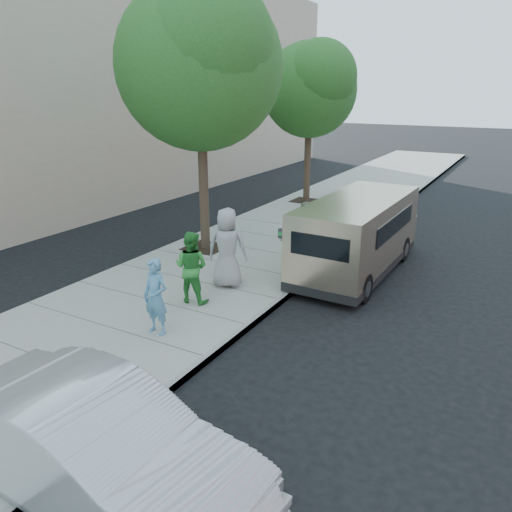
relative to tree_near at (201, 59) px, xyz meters
The scene contains 12 objects.
ground 6.45m from the tree_near, 46.82° to the right, with size 120.00×120.00×0.00m, color black.
sidewalk 6.11m from the tree_near, 62.43° to the right, with size 5.00×60.00×0.15m, color gray.
curb_face 7.02m from the tree_near, 33.03° to the right, with size 0.12×60.00×0.16m, color gray.
tree_near is the anchor object (origin of this frame).
tree_far 7.63m from the tree_near, 90.00° to the left, with size 3.92×3.80×6.49m.
parking_meter 5.77m from the tree_near, 25.53° to the right, with size 0.31×0.14×1.47m.
van 6.40m from the tree_near, ahead, with size 1.98×5.62×2.07m.
sedan 10.81m from the tree_near, 63.08° to the right, with size 1.57×4.51×1.49m, color silver.
person_officer 7.26m from the tree_near, 65.42° to the right, with size 0.57×0.37×1.56m, color #5690B7.
person_green_shirt 6.08m from the tree_near, 60.01° to the right, with size 0.81×0.63×1.66m, color green.
person_gray_shirt 5.43m from the tree_near, 45.89° to the right, with size 0.96×0.63×1.97m, color #98989A.
person_striped_polo 5.64m from the tree_near, ahead, with size 1.11×0.46×1.90m, color gray.
Camera 1 is at (6.21, -9.58, 4.84)m, focal length 35.00 mm.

